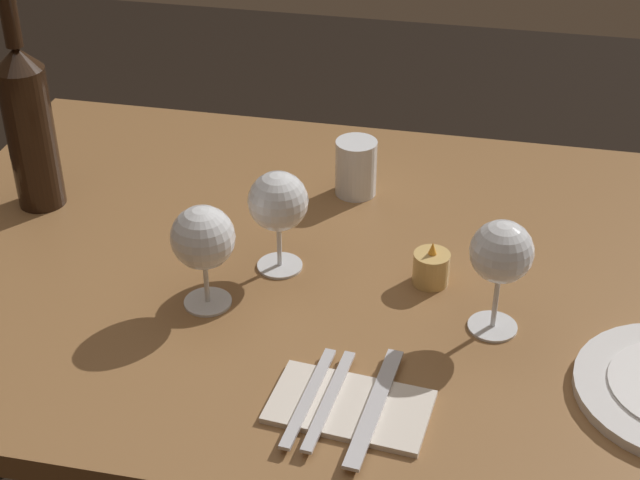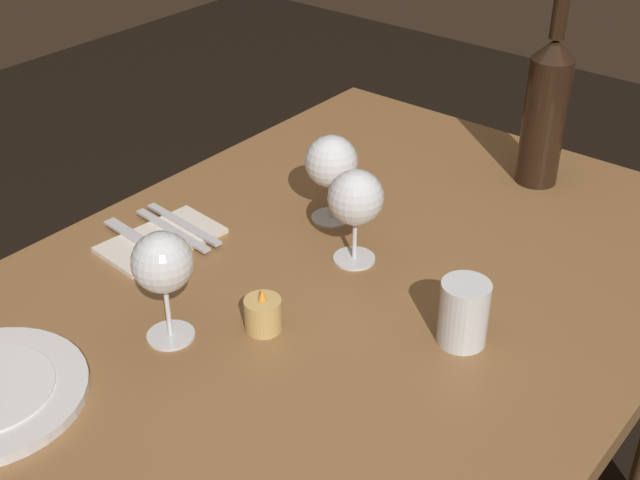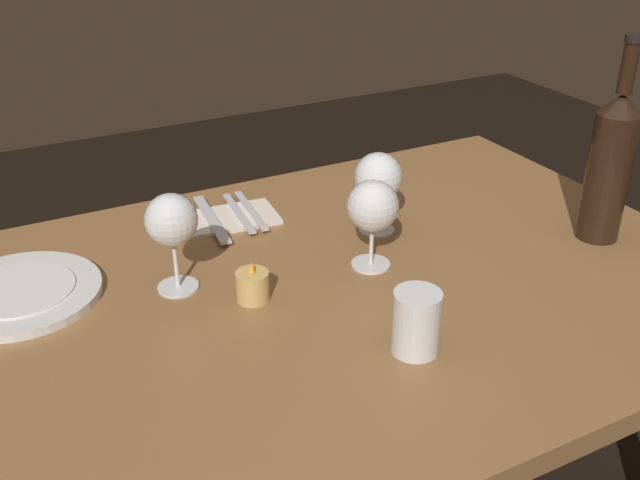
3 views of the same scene
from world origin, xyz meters
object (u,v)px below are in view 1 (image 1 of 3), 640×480
(wine_glass_right, at_px, (278,203))
(table_knife, at_px, (375,406))
(folded_napkin, at_px, (350,407))
(fork_outer, at_px, (309,397))
(wine_glass_centre, at_px, (501,254))
(votive_candle, at_px, (431,269))
(water_tumbler, at_px, (356,170))
(wine_glass_left, at_px, (203,240))
(wine_bottle, at_px, (29,123))
(fork_inner, at_px, (329,400))

(wine_glass_right, xyz_separation_m, table_knife, (0.18, -0.27, -0.10))
(folded_napkin, height_order, fork_outer, fork_outer)
(wine_glass_centre, xyz_separation_m, table_knife, (-0.13, -0.19, -0.11))
(folded_napkin, bearing_deg, votive_candle, 76.96)
(wine_glass_centre, relative_size, water_tumbler, 1.75)
(fork_outer, xyz_separation_m, table_knife, (0.08, 0.00, 0.00))
(wine_glass_left, relative_size, wine_glass_centre, 0.93)
(wine_bottle, relative_size, water_tumbler, 3.88)
(water_tumbler, distance_m, votive_candle, 0.27)
(votive_candle, height_order, folded_napkin, votive_candle)
(fork_outer, distance_m, table_knife, 0.08)
(wine_bottle, bearing_deg, votive_candle, -8.26)
(wine_glass_centre, distance_m, water_tumbler, 0.40)
(folded_napkin, xyz_separation_m, fork_inner, (-0.03, 0.00, 0.01))
(water_tumbler, height_order, fork_outer, water_tumbler)
(wine_glass_left, height_order, fork_inner, wine_glass_left)
(wine_glass_right, height_order, wine_bottle, wine_bottle)
(wine_glass_left, distance_m, votive_candle, 0.33)
(fork_inner, bearing_deg, fork_outer, 180.00)
(wine_bottle, distance_m, folded_napkin, 0.69)
(votive_candle, bearing_deg, wine_glass_left, -159.06)
(wine_glass_left, bearing_deg, votive_candle, 20.94)
(votive_candle, distance_m, table_knife, 0.28)
(wine_glass_centre, bearing_deg, wine_glass_right, 165.54)
(wine_glass_left, xyz_separation_m, wine_glass_right, (0.08, 0.11, 0.00))
(wine_glass_right, height_order, folded_napkin, wine_glass_right)
(wine_glass_left, distance_m, wine_bottle, 0.40)
(wine_glass_right, relative_size, fork_inner, 0.85)
(wine_glass_left, height_order, wine_glass_right, wine_glass_right)
(wine_glass_right, distance_m, wine_bottle, 0.43)
(wine_glass_left, relative_size, wine_bottle, 0.42)
(wine_glass_right, bearing_deg, fork_outer, -69.26)
(wine_glass_centre, distance_m, fork_inner, 0.29)
(fork_outer, bearing_deg, water_tumbler, 93.77)
(wine_glass_left, xyz_separation_m, wine_glass_centre, (0.39, 0.03, 0.01))
(wine_glass_right, relative_size, table_knife, 0.73)
(wine_bottle, bearing_deg, fork_inner, -34.28)
(wine_bottle, bearing_deg, fork_outer, -35.54)
(wine_glass_right, xyz_separation_m, votive_candle, (0.22, 0.01, -0.08))
(folded_napkin, xyz_separation_m, table_knife, (0.03, 0.00, 0.01))
(wine_glass_centre, bearing_deg, fork_outer, -137.11)
(wine_bottle, relative_size, fork_outer, 2.00)
(wine_glass_centre, height_order, water_tumbler, wine_glass_centre)
(water_tumbler, bearing_deg, votive_candle, -56.82)
(wine_bottle, distance_m, fork_outer, 0.65)
(fork_inner, xyz_separation_m, fork_outer, (-0.03, 0.00, 0.00))
(votive_candle, relative_size, fork_outer, 0.37)
(wine_glass_centre, bearing_deg, folded_napkin, -129.25)
(fork_outer, bearing_deg, fork_inner, 0.00)
(votive_candle, bearing_deg, wine_bottle, 171.74)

